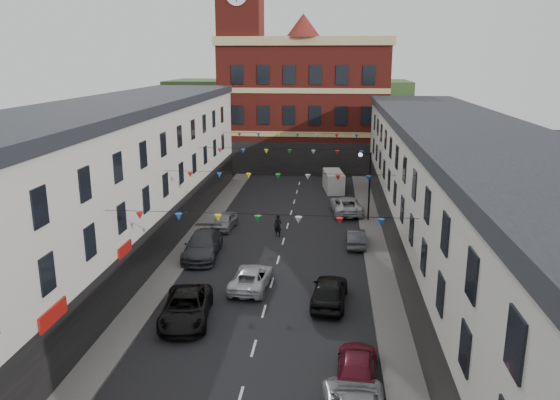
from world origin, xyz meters
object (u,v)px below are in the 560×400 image
(car_left_e, at_px, (224,221))
(car_right_c, at_px, (357,365))
(car_right_d, at_px, (329,291))
(car_right_e, at_px, (356,238))
(street_lamp, at_px, (367,177))
(moving_car, at_px, (251,278))
(pedestrian, at_px, (278,226))
(white_van, at_px, (333,181))
(car_right_f, at_px, (346,205))
(car_left_d, at_px, (203,245))
(car_left_c, at_px, (186,308))

(car_left_e, distance_m, car_right_c, 23.07)
(car_right_d, bearing_deg, car_right_e, -95.82)
(street_lamp, relative_size, car_right_e, 1.54)
(car_left_e, relative_size, moving_car, 0.81)
(car_right_e, distance_m, pedestrian, 6.24)
(white_van, bearing_deg, car_right_c, -95.91)
(street_lamp, bearing_deg, moving_car, -117.47)
(car_left_e, height_order, car_right_e, car_left_e)
(car_right_f, distance_m, white_van, 8.66)
(car_left_d, height_order, car_right_f, car_left_d)
(street_lamp, bearing_deg, car_right_d, -100.00)
(car_right_d, relative_size, car_right_f, 0.87)
(car_right_f, relative_size, moving_car, 1.16)
(moving_car, bearing_deg, car_right_e, -125.15)
(car_left_c, bearing_deg, car_left_e, 87.10)
(car_right_d, xyz_separation_m, pedestrian, (-4.13, 11.86, 0.07))
(street_lamp, bearing_deg, car_right_f, 124.34)
(car_right_c, distance_m, car_right_d, 7.46)
(car_left_c, height_order, pedestrian, pedestrian)
(car_right_c, height_order, white_van, white_van)
(street_lamp, height_order, car_right_e, street_lamp)
(car_right_e, bearing_deg, white_van, -83.61)
(car_right_c, bearing_deg, car_left_d, -50.39)
(car_left_e, bearing_deg, moving_car, -66.15)
(white_van, bearing_deg, car_left_c, -112.05)
(street_lamp, distance_m, pedestrian, 9.10)
(car_right_e, height_order, pedestrian, pedestrian)
(car_right_f, distance_m, pedestrian, 9.06)
(car_left_d, xyz_separation_m, car_left_e, (0.27, 6.53, -0.17))
(pedestrian, bearing_deg, car_right_e, 4.97)
(white_van, relative_size, pedestrian, 2.62)
(car_left_c, distance_m, moving_car, 5.42)
(pedestrian, bearing_deg, white_van, 94.58)
(car_left_e, xyz_separation_m, white_van, (8.91, 14.21, 0.37))
(car_left_c, relative_size, pedestrian, 3.01)
(moving_car, bearing_deg, car_right_f, -106.17)
(car_right_d, relative_size, car_right_e, 1.23)
(car_right_d, distance_m, moving_car, 5.13)
(car_right_c, distance_m, car_right_f, 26.43)
(car_left_e, height_order, car_right_c, car_left_e)
(car_left_c, relative_size, car_right_d, 1.12)
(car_left_c, distance_m, car_left_d, 9.75)
(car_left_c, relative_size, car_right_e, 1.37)
(car_right_c, height_order, car_right_e, car_right_e)
(car_left_d, bearing_deg, pedestrian, 42.18)
(car_left_c, bearing_deg, white_van, 68.79)
(car_left_d, xyz_separation_m, car_right_c, (10.25, -14.27, -0.19))
(car_left_e, distance_m, white_van, 16.78)
(car_right_e, relative_size, moving_car, 0.82)
(pedestrian, bearing_deg, car_right_c, -54.42)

